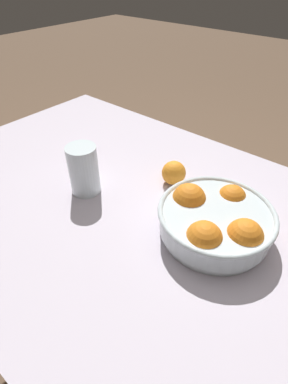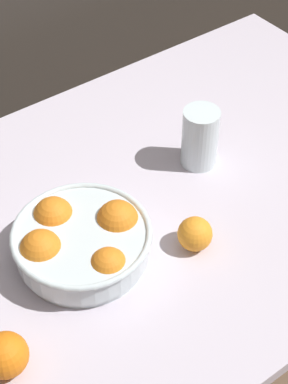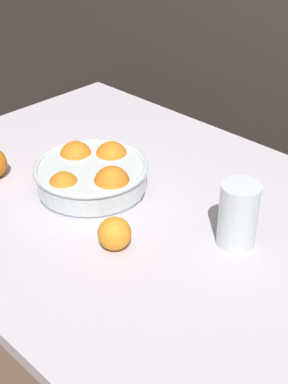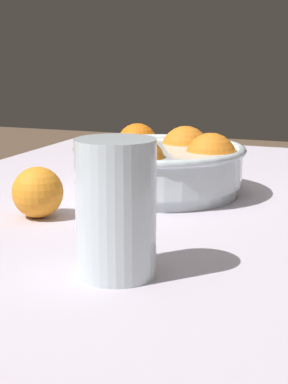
# 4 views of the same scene
# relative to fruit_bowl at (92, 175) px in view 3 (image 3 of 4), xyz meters

# --- Properties ---
(dining_table) EXTENTS (1.43, 0.88, 0.77)m
(dining_table) POSITION_rel_fruit_bowl_xyz_m (0.19, 0.04, -0.12)
(dining_table) COLOR silver
(dining_table) RESTS_ON ground_plane
(fruit_bowl) EXTENTS (0.27, 0.27, 0.10)m
(fruit_bowl) POSITION_rel_fruit_bowl_xyz_m (0.00, 0.00, 0.00)
(fruit_bowl) COLOR silver
(fruit_bowl) RESTS_ON dining_table
(juice_glass) EXTENTS (0.08, 0.08, 0.14)m
(juice_glass) POSITION_rel_fruit_bowl_xyz_m (0.35, 0.08, 0.02)
(juice_glass) COLOR #F4A314
(juice_glass) RESTS_ON dining_table
(orange_loose_near_bowl) EXTENTS (0.07, 0.07, 0.07)m
(orange_loose_near_bowl) POSITION_rel_fruit_bowl_xyz_m (0.19, -0.11, -0.01)
(orange_loose_near_bowl) COLOR orange
(orange_loose_near_bowl) RESTS_ON dining_table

